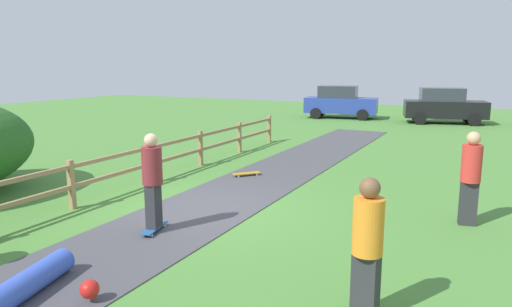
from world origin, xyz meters
The scene contains 10 objects.
ground_plane centered at (0.00, 0.00, 0.00)m, with size 60.00×60.00×0.00m, color #4C8438.
asphalt_path centered at (0.00, 0.00, 0.01)m, with size 2.40×28.00×0.02m, color #47474C.
wooden_fence centered at (-2.60, 0.00, 0.67)m, with size 0.12×18.12×1.10m.
skater_riding centered at (-0.02, -1.67, 1.08)m, with size 0.46×0.82×1.88m.
skater_fallen centered at (0.11, -4.44, 0.20)m, with size 1.40×1.65×0.36m.
skateboard_loose centered at (-0.58, 3.16, 0.09)m, with size 0.68×0.73×0.08m.
bystander_red centered at (5.27, 1.47, 1.05)m, with size 0.45×0.45×1.88m.
bystander_orange centered at (4.31, -2.96, 1.01)m, with size 0.44×0.44×1.82m.
parked_car_black centered at (3.20, 19.00, 0.96)m, with size 4.48×2.73×1.92m.
parked_car_blue centered at (-2.60, 19.00, 0.96)m, with size 4.41×2.49×1.92m.
Camera 1 is at (5.54, -8.46, 3.14)m, focal length 33.12 mm.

